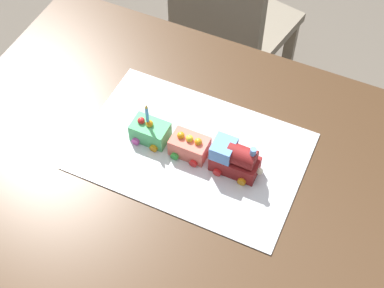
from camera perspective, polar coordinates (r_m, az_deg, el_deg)
ground_plane at (r=2.13m, az=-0.44°, el=-13.57°), size 8.00×8.00×0.00m
dining_table at (r=1.57m, az=-0.58°, el=-4.66°), size 1.40×1.00×0.74m
chair at (r=2.24m, az=3.82°, el=11.83°), size 0.47×0.47×0.86m
cake_board at (r=1.51m, az=0.00°, el=-0.72°), size 0.60×0.40×0.00m
cake_locomotive at (r=1.44m, az=4.42°, el=-1.52°), size 0.14×0.08×0.12m
cake_car_flatbed_coral at (r=1.48m, az=-0.25°, el=-0.20°), size 0.10×0.08×0.07m
cake_car_caboose_mint_green at (r=1.51m, az=-4.33°, el=1.31°), size 0.10×0.08×0.07m
birthday_candle at (r=1.46m, az=-4.65°, el=3.17°), size 0.01×0.01×0.07m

